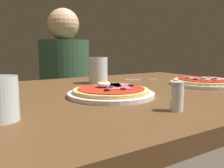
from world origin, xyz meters
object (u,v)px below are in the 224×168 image
(dining_table, at_px, (116,123))
(water_glass_near, at_px, (98,72))
(salt_shaker, at_px, (177,97))
(pizza_across_left, at_px, (204,82))
(fork, at_px, (138,80))
(pizza_foreground, at_px, (111,92))
(diner_person, at_px, (66,104))

(dining_table, distance_m, water_glass_near, 0.25)
(dining_table, xyz_separation_m, salt_shaker, (-0.04, -0.31, 0.15))
(pizza_across_left, xyz_separation_m, fork, (-0.12, 0.26, -0.01))
(dining_table, bearing_deg, fork, 36.96)
(pizza_across_left, bearing_deg, pizza_foreground, 179.81)
(water_glass_near, distance_m, salt_shaker, 0.50)
(diner_person, bearing_deg, fork, 101.65)
(pizza_foreground, bearing_deg, salt_shaker, -81.57)
(dining_table, height_order, pizza_foreground, pizza_foreground)
(dining_table, bearing_deg, pizza_across_left, -12.53)
(pizza_foreground, xyz_separation_m, salt_shaker, (0.03, -0.23, 0.02))
(water_glass_near, relative_size, salt_shaker, 1.63)
(pizza_foreground, height_order, salt_shaker, salt_shaker)
(water_glass_near, bearing_deg, pizza_foreground, -110.90)
(dining_table, distance_m, fork, 0.32)
(dining_table, xyz_separation_m, pizza_foreground, (-0.07, -0.08, 0.13))
(dining_table, relative_size, salt_shaker, 18.35)
(pizza_across_left, relative_size, fork, 1.72)
(water_glass_near, xyz_separation_m, diner_person, (0.08, 0.61, -0.26))
(water_glass_near, height_order, fork, water_glass_near)
(salt_shaker, relative_size, diner_person, 0.06)
(diner_person, bearing_deg, dining_table, 81.89)
(dining_table, relative_size, diner_person, 1.04)
(pizza_across_left, height_order, salt_shaker, salt_shaker)
(pizza_foreground, xyz_separation_m, fork, (0.31, 0.26, -0.01))
(fork, bearing_deg, salt_shaker, -119.48)
(water_glass_near, relative_size, diner_person, 0.09)
(pizza_foreground, relative_size, pizza_across_left, 1.00)
(pizza_across_left, bearing_deg, dining_table, 167.47)
(water_glass_near, relative_size, fork, 0.72)
(fork, bearing_deg, dining_table, -143.04)
(dining_table, relative_size, pizza_foreground, 4.71)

